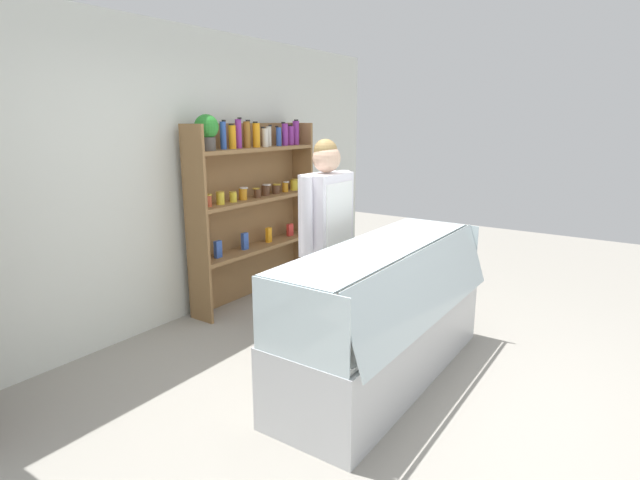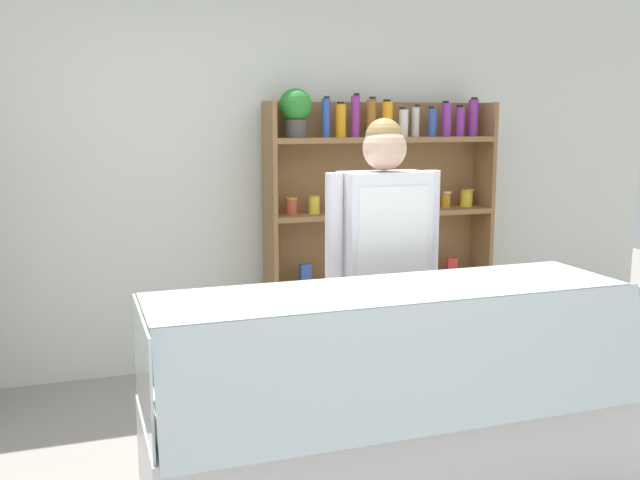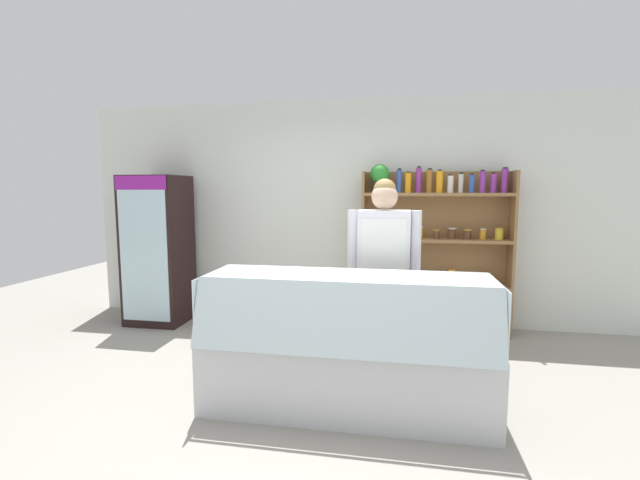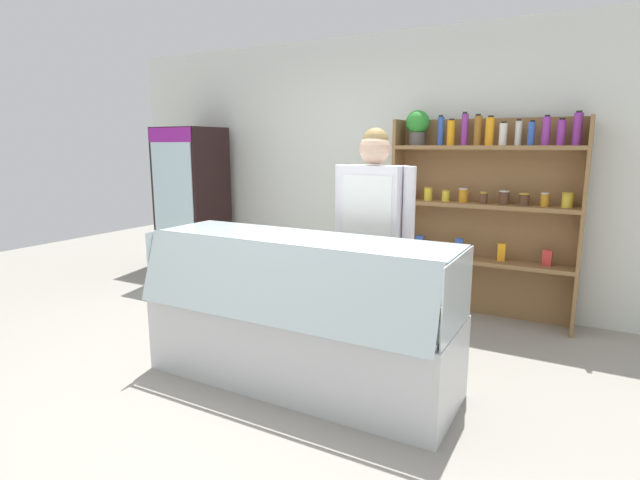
% 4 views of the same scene
% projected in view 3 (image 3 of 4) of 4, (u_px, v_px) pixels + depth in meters
% --- Properties ---
extents(ground_plane, '(12.00, 12.00, 0.00)m').
position_uv_depth(ground_plane, '(324.00, 406.00, 3.23)').
color(ground_plane, gray).
extents(back_wall, '(6.80, 0.10, 2.70)m').
position_uv_depth(back_wall, '(354.00, 213.00, 5.24)').
color(back_wall, silver).
rests_on(back_wall, ground).
extents(drinks_fridge, '(0.68, 0.63, 1.80)m').
position_uv_depth(drinks_fridge, '(158.00, 250.00, 5.23)').
color(drinks_fridge, black).
rests_on(drinks_fridge, ground).
extents(shelving_unit, '(1.66, 0.29, 1.92)m').
position_uv_depth(shelving_unit, '(431.00, 238.00, 4.88)').
color(shelving_unit, olive).
rests_on(shelving_unit, ground).
extents(deli_display_case, '(2.11, 0.76, 1.01)m').
position_uv_depth(deli_display_case, '(346.00, 367.00, 3.18)').
color(deli_display_case, silver).
rests_on(deli_display_case, ground).
extents(shop_clerk, '(0.63, 0.25, 1.72)m').
position_uv_depth(shop_clerk, '(383.00, 259.00, 3.71)').
color(shop_clerk, '#4C4233').
rests_on(shop_clerk, ground).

